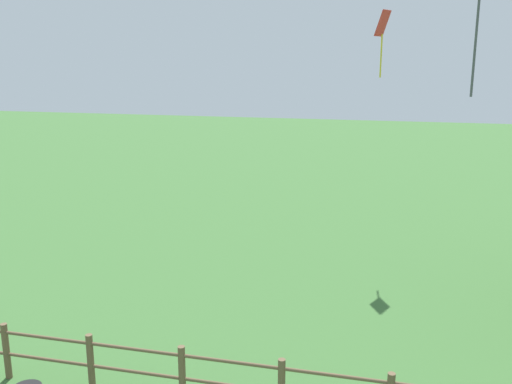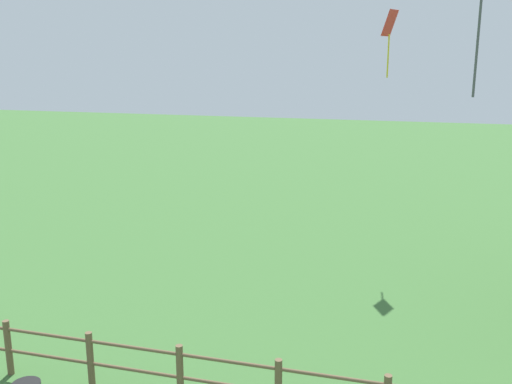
% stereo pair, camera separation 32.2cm
% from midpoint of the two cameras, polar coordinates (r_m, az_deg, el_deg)
% --- Properties ---
extents(wooden_fence, '(21.85, 0.14, 1.24)m').
position_cam_midpoint_polar(wooden_fence, '(11.42, -1.98, -18.13)').
color(wooden_fence, brown).
rests_on(wooden_fence, ground_plane).
extents(kite_red_diamond, '(0.51, 0.68, 2.13)m').
position_cam_midpoint_polar(kite_red_diamond, '(19.49, 13.68, 15.36)').
color(kite_red_diamond, red).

